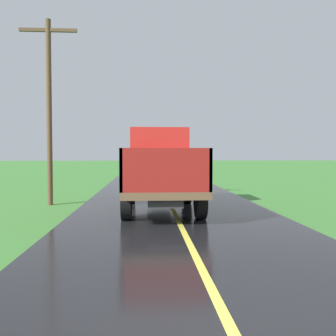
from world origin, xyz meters
TOP-DOWN VIEW (x-y plane):
  - banana_truck_near at (-0.40, 9.92)m, footprint 2.38×5.82m
  - utility_pole_roadside at (-4.51, 11.14)m, footprint 2.11×0.20m

SIDE VIEW (x-z plane):
  - banana_truck_near at x=-0.40m, z-range 0.07..2.87m
  - utility_pole_roadside at x=-4.51m, z-range 0.30..7.23m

